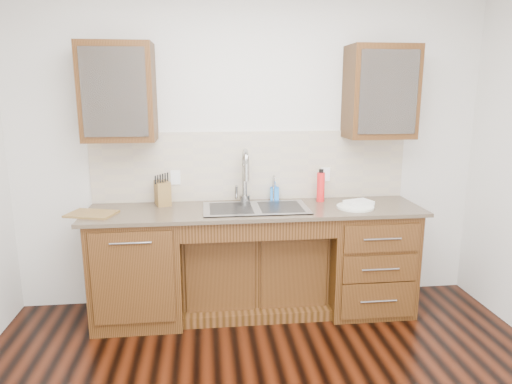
{
  "coord_description": "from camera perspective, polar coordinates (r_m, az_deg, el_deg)",
  "views": [
    {
      "loc": [
        -0.4,
        -2.12,
        1.84
      ],
      "look_at": [
        0.0,
        1.4,
        1.05
      ],
      "focal_mm": 32.0,
      "sensor_mm": 36.0,
      "label": 1
    }
  ],
  "objects": [
    {
      "name": "knife_block",
      "position": [
        3.85,
        -11.59,
        -0.13
      ],
      "size": [
        0.15,
        0.2,
        0.2
      ],
      "primitive_type": "cube",
      "rotation": [
        0.0,
        0.0,
        0.29
      ],
      "color": "brown",
      "rests_on": "countertop"
    },
    {
      "name": "cup_right_b",
      "position": [
        4.03,
        17.15,
        11.01
      ],
      "size": [
        0.09,
        0.09,
        0.08
      ],
      "primitive_type": "imported",
      "rotation": [
        0.0,
        0.0,
        0.02
      ],
      "color": "white",
      "rests_on": "upper_cabinet_right"
    },
    {
      "name": "base_cabinet_left",
      "position": [
        3.86,
        -14.4,
        -9.09
      ],
      "size": [
        0.7,
        0.62,
        0.88
      ],
      "primitive_type": "cube",
      "color": "#593014",
      "rests_on": "ground"
    },
    {
      "name": "plate",
      "position": [
        3.78,
        12.3,
        -1.83
      ],
      "size": [
        0.35,
        0.35,
        0.02
      ],
      "primitive_type": "cylinder",
      "rotation": [
        0.0,
        0.0,
        0.16
      ],
      "color": "silver",
      "rests_on": "countertop"
    },
    {
      "name": "water_bottle",
      "position": [
        3.93,
        8.09,
        0.62
      ],
      "size": [
        0.09,
        0.09,
        0.25
      ],
      "primitive_type": "cylinder",
      "rotation": [
        0.0,
        0.0,
        -0.38
      ],
      "color": "red",
      "rests_on": "countertop"
    },
    {
      "name": "cup_left_b",
      "position": [
        3.75,
        -16.16,
        11.08
      ],
      "size": [
        0.13,
        0.13,
        0.1
      ],
      "primitive_type": "imported",
      "rotation": [
        0.0,
        0.0,
        0.27
      ],
      "color": "silver",
      "rests_on": "upper_cabinet_left"
    },
    {
      "name": "cup_left_a",
      "position": [
        3.78,
        -18.48,
        10.95
      ],
      "size": [
        0.16,
        0.16,
        0.1
      ],
      "primitive_type": "imported",
      "rotation": [
        0.0,
        0.0,
        0.34
      ],
      "color": "silver",
      "rests_on": "upper_cabinet_left"
    },
    {
      "name": "outlet_left",
      "position": [
        3.92,
        -10.04,
        1.8
      ],
      "size": [
        0.08,
        0.01,
        0.12
      ],
      "primitive_type": "cube",
      "color": "white",
      "rests_on": "backsplash"
    },
    {
      "name": "countertop",
      "position": [
        3.69,
        -0.04,
        -2.27
      ],
      "size": [
        2.7,
        0.65,
        0.03
      ],
      "primitive_type": "cube",
      "color": "#84705B",
      "rests_on": "base_cabinet_left"
    },
    {
      "name": "backsplash",
      "position": [
        3.93,
        -0.56,
        3.28
      ],
      "size": [
        2.7,
        0.02,
        0.59
      ],
      "primitive_type": "cube",
      "color": "beige",
      "rests_on": "wall_back"
    },
    {
      "name": "base_cabinet_right",
      "position": [
        4.05,
        13.54,
        -7.99
      ],
      "size": [
        0.7,
        0.62,
        0.88
      ],
      "primitive_type": "cube",
      "color": "#593014",
      "rests_on": "ground"
    },
    {
      "name": "wall_back",
      "position": [
        3.97,
        -0.65,
        5.49
      ],
      "size": [
        4.0,
        0.1,
        2.7
      ],
      "primitive_type": "cube",
      "color": "silver",
      "rests_on": "ground"
    },
    {
      "name": "sink",
      "position": [
        3.69,
        -0.02,
        -3.38
      ],
      "size": [
        0.84,
        0.46,
        0.19
      ],
      "primitive_type": "cube",
      "color": "#9E9EA5",
      "rests_on": "countertop"
    },
    {
      "name": "filter_tap",
      "position": [
        3.9,
        2.22,
        0.57
      ],
      "size": [
        0.02,
        0.02,
        0.24
      ],
      "primitive_type": "cylinder",
      "color": "#999993",
      "rests_on": "countertop"
    },
    {
      "name": "upper_cabinet_left",
      "position": [
        3.75,
        -16.83,
        11.83
      ],
      "size": [
        0.55,
        0.34,
        0.75
      ],
      "primitive_type": "cube",
      "color": "#593014",
      "rests_on": "wall_back"
    },
    {
      "name": "soap_bottle",
      "position": [
        3.94,
        2.34,
        0.14
      ],
      "size": [
        0.08,
        0.08,
        0.16
      ],
      "primitive_type": "imported",
      "rotation": [
        0.0,
        0.0,
        -0.13
      ],
      "color": "#207FEE",
      "rests_on": "countertop"
    },
    {
      "name": "cutting_board",
      "position": [
        3.71,
        -19.85,
        -2.59
      ],
      "size": [
        0.4,
        0.34,
        0.02
      ],
      "primitive_type": "cube",
      "rotation": [
        0.0,
        0.0,
        -0.3
      ],
      "color": "brown",
      "rests_on": "countertop"
    },
    {
      "name": "outlet_right",
      "position": [
        4.05,
        8.66,
        2.19
      ],
      "size": [
        0.08,
        0.01,
        0.12
      ],
      "primitive_type": "cube",
      "color": "white",
      "rests_on": "backsplash"
    },
    {
      "name": "upper_cabinet_right",
      "position": [
        3.97,
        15.27,
        11.93
      ],
      "size": [
        0.55,
        0.34,
        0.75
      ],
      "primitive_type": "cube",
      "color": "#593014",
      "rests_on": "wall_back"
    },
    {
      "name": "faucet",
      "position": [
        3.84,
        -1.44,
        1.62
      ],
      "size": [
        0.04,
        0.04,
        0.4
      ],
      "primitive_type": "cylinder",
      "color": "#999993",
      "rests_on": "countertop"
    },
    {
      "name": "cup_right_a",
      "position": [
        3.94,
        13.93,
        11.25
      ],
      "size": [
        0.12,
        0.12,
        0.1
      ],
      "primitive_type": "imported",
      "rotation": [
        0.0,
        0.0,
        -0.01
      ],
      "color": "white",
      "rests_on": "upper_cabinet_right"
    },
    {
      "name": "base_cabinet_center",
      "position": [
        3.96,
        -0.21,
        -9.52
      ],
      "size": [
        1.2,
        0.44,
        0.7
      ],
      "primitive_type": "cube",
      "color": "#593014",
      "rests_on": "ground"
    },
    {
      "name": "dish_towel",
      "position": [
        3.83,
        12.71,
        -1.31
      ],
      "size": [
        0.25,
        0.21,
        0.03
      ],
      "primitive_type": "cube",
      "rotation": [
        0.0,
        0.0,
        0.33
      ],
      "color": "white",
      "rests_on": "plate"
    }
  ]
}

